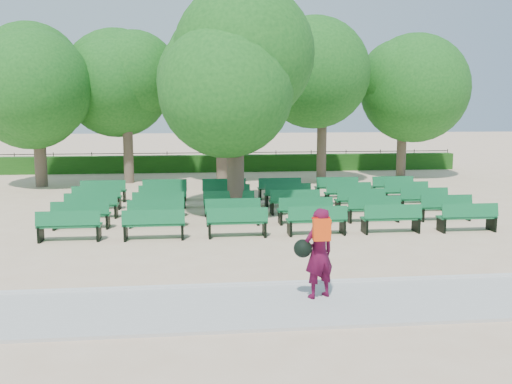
# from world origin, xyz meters

# --- Properties ---
(ground) EXTENTS (120.00, 120.00, 0.00)m
(ground) POSITION_xyz_m (0.00, 0.00, 0.00)
(ground) COLOR #D5B18D
(paving) EXTENTS (30.00, 2.20, 0.06)m
(paving) POSITION_xyz_m (0.00, -7.40, 0.03)
(paving) COLOR #B3B3AE
(paving) RESTS_ON ground
(curb) EXTENTS (30.00, 0.12, 0.10)m
(curb) POSITION_xyz_m (0.00, -6.25, 0.05)
(curb) COLOR silver
(curb) RESTS_ON ground
(hedge) EXTENTS (26.00, 0.70, 0.90)m
(hedge) POSITION_xyz_m (0.00, 14.00, 0.45)
(hedge) COLOR #1B4D13
(hedge) RESTS_ON ground
(fence) EXTENTS (26.00, 0.10, 1.02)m
(fence) POSITION_xyz_m (0.00, 14.40, 0.00)
(fence) COLOR black
(fence) RESTS_ON ground
(tree_line) EXTENTS (21.80, 6.80, 7.04)m
(tree_line) POSITION_xyz_m (0.00, 10.00, 0.00)
(tree_line) COLOR #1D601B
(tree_line) RESTS_ON ground
(bench_array) EXTENTS (1.66, 0.59, 1.03)m
(bench_array) POSITION_xyz_m (0.59, 1.33, 0.08)
(bench_array) COLOR #116232
(bench_array) RESTS_ON ground
(tree_among) EXTENTS (4.94, 4.94, 6.65)m
(tree_among) POSITION_xyz_m (-0.26, 1.31, 4.41)
(tree_among) COLOR brown
(tree_among) RESTS_ON ground
(person) EXTENTS (0.83, 0.60, 1.65)m
(person) POSITION_xyz_m (0.57, -7.13, 0.91)
(person) COLOR #4B0A27
(person) RESTS_ON ground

